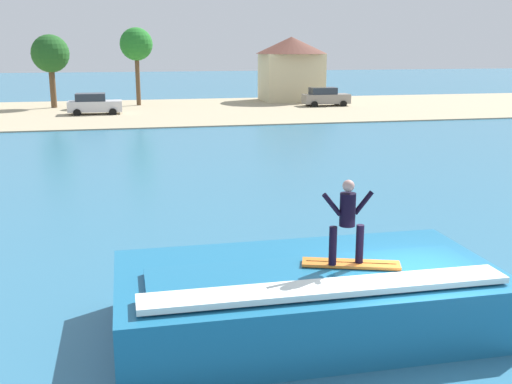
% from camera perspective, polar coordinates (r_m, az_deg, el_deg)
% --- Properties ---
extents(ground_plane, '(260.00, 260.00, 0.00)m').
position_cam_1_polar(ground_plane, '(13.33, 14.44, -13.12)').
color(ground_plane, teal).
extents(wave_crest, '(7.95, 4.11, 1.48)m').
position_cam_1_polar(wave_crest, '(13.17, 4.84, -9.72)').
color(wave_crest, '#1B6692').
rests_on(wave_crest, ground_plane).
extents(surfboard, '(2.04, 1.08, 0.06)m').
position_cam_1_polar(surfboard, '(12.80, 8.83, -6.62)').
color(surfboard, orange).
rests_on(surfboard, wave_crest).
extents(surfer, '(1.08, 0.32, 1.75)m').
position_cam_1_polar(surfer, '(12.40, 8.51, -2.37)').
color(surfer, black).
rests_on(surfer, surfboard).
extents(shoreline_bank, '(120.00, 23.03, 0.09)m').
position_cam_1_polar(shoreline_bank, '(56.52, -6.57, 7.56)').
color(shoreline_bank, tan).
rests_on(shoreline_bank, ground_plane).
extents(car_near_shore, '(4.49, 2.21, 1.86)m').
position_cam_1_polar(car_near_shore, '(54.50, -14.86, 7.93)').
color(car_near_shore, silver).
rests_on(car_near_shore, ground_plane).
extents(car_far_shore, '(4.50, 2.09, 1.86)m').
position_cam_1_polar(car_far_shore, '(60.34, 6.48, 8.80)').
color(car_far_shore, gray).
rests_on(car_far_shore, ground_plane).
extents(house_gabled_white, '(7.48, 7.48, 6.69)m').
position_cam_1_polar(house_gabled_white, '(65.68, 3.30, 11.69)').
color(house_gabled_white, beige).
rests_on(house_gabled_white, ground_plane).
extents(tree_tall_bare, '(3.13, 3.13, 7.51)m').
position_cam_1_polar(tree_tall_bare, '(61.45, -11.10, 13.29)').
color(tree_tall_bare, brown).
rests_on(tree_tall_bare, ground_plane).
extents(tree_short_bushy, '(3.47, 3.47, 6.82)m').
position_cam_1_polar(tree_short_bushy, '(60.99, -18.62, 12.05)').
color(tree_short_bushy, brown).
rests_on(tree_short_bushy, ground_plane).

